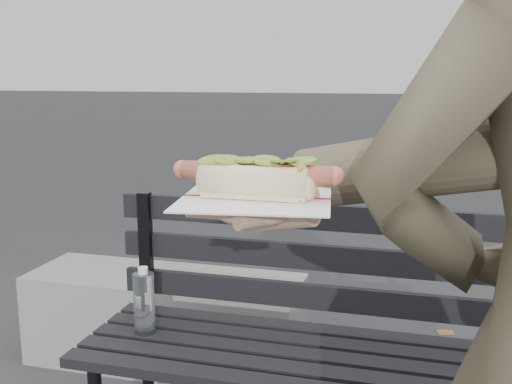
% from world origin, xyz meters
% --- Properties ---
extents(park_bench, '(1.50, 0.44, 0.88)m').
position_xyz_m(park_bench, '(-0.06, 1.02, 0.52)').
color(park_bench, black).
rests_on(park_bench, ground).
extents(concrete_block, '(1.20, 0.40, 0.40)m').
position_xyz_m(concrete_block, '(-0.89, 1.66, 0.20)').
color(concrete_block, slate).
rests_on(concrete_block, ground).
extents(held_hotdog, '(0.64, 0.30, 0.20)m').
position_xyz_m(held_hotdog, '(0.16, 0.16, 1.15)').
color(held_hotdog, '#4A4531').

